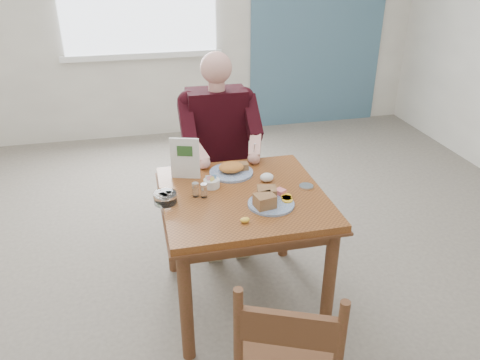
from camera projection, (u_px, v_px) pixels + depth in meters
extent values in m
plane|color=#62584F|center=(243.00, 297.00, 2.96)|extent=(6.00, 6.00, 0.00)
plane|color=silver|center=(177.00, 7.00, 4.93)|extent=(5.50, 0.00, 5.50)
cube|color=#456B81|center=(320.00, 4.00, 5.24)|extent=(1.60, 0.02, 2.80)
ellipsoid|color=yellow|center=(245.00, 220.00, 2.34)|extent=(0.06, 0.04, 0.03)
ellipsoid|color=white|center=(267.00, 177.00, 2.74)|extent=(0.09, 0.07, 0.05)
cylinder|color=silver|center=(306.00, 186.00, 2.69)|extent=(0.09, 0.09, 0.01)
cube|color=white|center=(143.00, 56.00, 5.03)|extent=(1.72, 0.04, 0.06)
cube|color=brown|center=(243.00, 197.00, 2.63)|extent=(0.90, 0.90, 0.04)
cube|color=brown|center=(243.00, 201.00, 2.64)|extent=(0.92, 0.92, 0.01)
cylinder|color=brown|center=(186.00, 305.00, 2.38)|extent=(0.07, 0.07, 0.71)
cylinder|color=brown|center=(329.00, 283.00, 2.54)|extent=(0.07, 0.07, 0.71)
cylinder|color=brown|center=(171.00, 225.00, 3.06)|extent=(0.07, 0.07, 0.71)
cylinder|color=brown|center=(285.00, 211.00, 3.22)|extent=(0.07, 0.07, 0.71)
cube|color=brown|center=(261.00, 246.00, 2.32)|extent=(0.80, 0.03, 0.08)
cube|color=brown|center=(229.00, 178.00, 3.00)|extent=(0.80, 0.03, 0.08)
cube|color=brown|center=(174.00, 215.00, 2.58)|extent=(0.03, 0.80, 0.08)
cube|color=brown|center=(307.00, 200.00, 2.74)|extent=(0.03, 0.80, 0.08)
cylinder|color=brown|center=(199.00, 224.00, 3.32)|extent=(0.04, 0.04, 0.45)
cylinder|color=brown|center=(249.00, 218.00, 3.39)|extent=(0.04, 0.04, 0.45)
cylinder|color=brown|center=(192.00, 200.00, 3.63)|extent=(0.04, 0.04, 0.45)
cylinder|color=brown|center=(238.00, 195.00, 3.70)|extent=(0.04, 0.04, 0.45)
cube|color=brown|center=(219.00, 180.00, 3.40)|extent=(0.42, 0.42, 0.03)
cylinder|color=brown|center=(189.00, 143.00, 3.41)|extent=(0.04, 0.04, 0.50)
cylinder|color=brown|center=(237.00, 139.00, 3.49)|extent=(0.04, 0.04, 0.50)
cube|color=brown|center=(213.00, 128.00, 3.41)|extent=(0.38, 0.03, 0.14)
cylinder|color=brown|center=(252.00, 359.00, 2.24)|extent=(0.05, 0.05, 0.45)
cube|color=brown|center=(289.00, 358.00, 1.94)|extent=(0.55, 0.55, 0.03)
cylinder|color=brown|center=(238.00, 343.00, 1.71)|extent=(0.05, 0.05, 0.50)
cylinder|color=brown|center=(338.00, 357.00, 1.65)|extent=(0.05, 0.05, 0.50)
cube|color=brown|center=(289.00, 329.00, 1.63)|extent=(0.36, 0.18, 0.14)
cube|color=gray|center=(208.00, 179.00, 3.24)|extent=(0.13, 0.38, 0.12)
cube|color=gray|center=(236.00, 176.00, 3.28)|extent=(0.13, 0.38, 0.12)
cube|color=gray|center=(213.00, 230.00, 3.22)|extent=(0.10, 0.10, 0.48)
cube|color=gray|center=(242.00, 226.00, 3.26)|extent=(0.10, 0.10, 0.48)
cube|color=black|center=(217.00, 130.00, 3.26)|extent=(0.40, 0.22, 0.58)
sphere|color=black|center=(188.00, 101.00, 3.12)|extent=(0.15, 0.15, 0.15)
sphere|color=black|center=(244.00, 98.00, 3.20)|extent=(0.15, 0.15, 0.15)
cylinder|color=tan|center=(217.00, 87.00, 3.10)|extent=(0.11, 0.11, 0.08)
sphere|color=tan|center=(216.00, 68.00, 3.04)|extent=(0.21, 0.21, 0.21)
cube|color=black|center=(187.00, 122.00, 3.06)|extent=(0.09, 0.29, 0.27)
cube|color=black|center=(252.00, 117.00, 3.15)|extent=(0.09, 0.29, 0.27)
sphere|color=black|center=(190.00, 142.00, 3.00)|extent=(0.09, 0.09, 0.09)
sphere|color=black|center=(256.00, 137.00, 3.09)|extent=(0.09, 0.09, 0.09)
cube|color=tan|center=(197.00, 152.00, 2.95)|extent=(0.14, 0.23, 0.14)
cube|color=tan|center=(255.00, 147.00, 3.02)|extent=(0.14, 0.23, 0.14)
sphere|color=tan|center=(204.00, 163.00, 2.89)|extent=(0.08, 0.08, 0.08)
sphere|color=tan|center=(254.00, 158.00, 2.96)|extent=(0.08, 0.08, 0.08)
cylinder|color=silver|center=(254.00, 151.00, 2.93)|extent=(0.01, 0.05, 0.12)
cylinder|color=white|center=(271.00, 204.00, 2.50)|extent=(0.26, 0.26, 0.01)
cube|color=tan|center=(265.00, 201.00, 2.45)|extent=(0.12, 0.11, 0.07)
cube|color=tan|center=(267.00, 193.00, 2.52)|extent=(0.12, 0.11, 0.07)
cylinder|color=yellow|center=(287.00, 200.00, 2.52)|extent=(0.07, 0.07, 0.01)
cylinder|color=yellow|center=(287.00, 198.00, 2.54)|extent=(0.07, 0.07, 0.01)
cylinder|color=yellow|center=(286.00, 196.00, 2.56)|extent=(0.08, 0.08, 0.01)
cube|color=#FF7881|center=(280.00, 192.00, 2.58)|extent=(0.07, 0.07, 0.03)
cylinder|color=white|center=(231.00, 173.00, 2.84)|extent=(0.27, 0.27, 0.01)
ellipsoid|color=gold|center=(231.00, 167.00, 2.83)|extent=(0.16, 0.13, 0.06)
cube|color=tan|center=(240.00, 166.00, 2.86)|extent=(0.10, 0.06, 0.04)
cylinder|color=white|center=(212.00, 183.00, 2.68)|extent=(0.10, 0.10, 0.05)
cube|color=pink|center=(210.00, 178.00, 2.66)|extent=(0.04, 0.02, 0.02)
cube|color=#6699D8|center=(213.00, 177.00, 2.68)|extent=(0.04, 0.02, 0.02)
cube|color=#EAD159|center=(212.00, 179.00, 2.65)|extent=(0.03, 0.03, 0.02)
cube|color=white|center=(208.00, 177.00, 2.67)|extent=(0.03, 0.01, 0.02)
cylinder|color=white|center=(196.00, 191.00, 2.58)|extent=(0.05, 0.05, 0.07)
cylinder|color=silver|center=(195.00, 184.00, 2.56)|extent=(0.05, 0.05, 0.01)
cylinder|color=white|center=(204.00, 192.00, 2.57)|extent=(0.05, 0.05, 0.07)
cylinder|color=silver|center=(204.00, 185.00, 2.55)|extent=(0.05, 0.05, 0.01)
cylinder|color=white|center=(165.00, 198.00, 2.51)|extent=(0.14, 0.14, 0.06)
cylinder|color=white|center=(162.00, 195.00, 2.50)|extent=(0.03, 0.03, 0.02)
cylinder|color=white|center=(169.00, 194.00, 2.52)|extent=(0.03, 0.03, 0.02)
cylinder|color=white|center=(165.00, 197.00, 2.49)|extent=(0.03, 0.03, 0.02)
cube|color=white|center=(185.00, 158.00, 2.74)|extent=(0.17, 0.06, 0.25)
cube|color=#2D5926|center=(185.00, 151.00, 2.71)|extent=(0.09, 0.03, 0.06)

